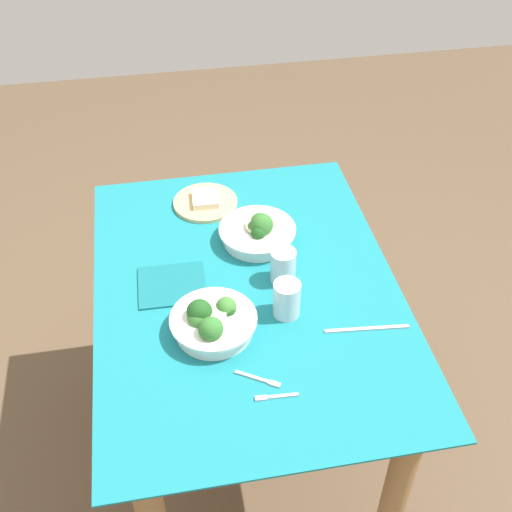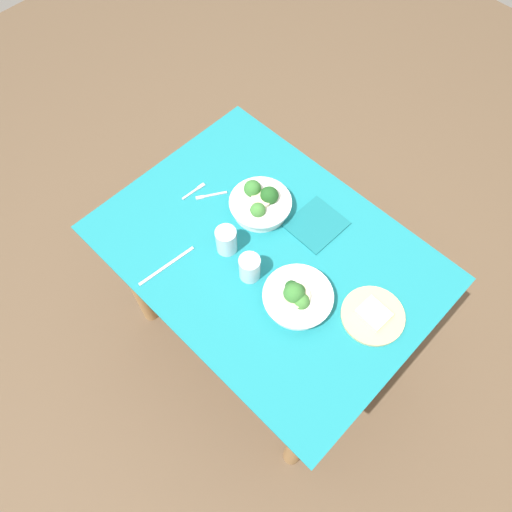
{
  "view_description": "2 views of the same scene",
  "coord_description": "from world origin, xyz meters",
  "px_view_note": "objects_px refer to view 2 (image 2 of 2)",
  "views": [
    {
      "loc": [
        -1.23,
        0.2,
        1.99
      ],
      "look_at": [
        0.07,
        -0.04,
        0.83
      ],
      "focal_mm": 45.59,
      "sensor_mm": 36.0,
      "label": 1
    },
    {
      "loc": [
        0.54,
        -0.61,
        2.21
      ],
      "look_at": [
        0.0,
        -0.06,
        0.83
      ],
      "focal_mm": 34.7,
      "sensor_mm": 36.0,
      "label": 2
    }
  ],
  "objects_px": {
    "napkin_folded_upper": "(316,224)",
    "bread_side_plate": "(373,315)",
    "broccoli_bowl_far": "(261,203)",
    "fork_by_far_bowl": "(210,195)",
    "water_glass_side": "(250,268)",
    "fork_by_near_bowl": "(195,191)",
    "broccoli_bowl_near": "(297,297)",
    "water_glass_center": "(226,240)",
    "table_knife_left": "(167,266)"
  },
  "relations": [
    {
      "from": "broccoli_bowl_far",
      "to": "fork_by_near_bowl",
      "type": "bearing_deg",
      "value": -153.46
    },
    {
      "from": "water_glass_side",
      "to": "table_knife_left",
      "type": "relative_size",
      "value": 0.45
    },
    {
      "from": "bread_side_plate",
      "to": "water_glass_center",
      "type": "distance_m",
      "value": 0.52
    },
    {
      "from": "table_knife_left",
      "to": "napkin_folded_upper",
      "type": "relative_size",
      "value": 1.21
    },
    {
      "from": "broccoli_bowl_near",
      "to": "bread_side_plate",
      "type": "bearing_deg",
      "value": 32.38
    },
    {
      "from": "broccoli_bowl_near",
      "to": "fork_by_far_bowl",
      "type": "xyz_separation_m",
      "value": [
        -0.5,
        0.09,
        -0.03
      ]
    },
    {
      "from": "fork_by_near_bowl",
      "to": "napkin_folded_upper",
      "type": "xyz_separation_m",
      "value": [
        0.41,
        0.2,
        0.0
      ]
    },
    {
      "from": "napkin_folded_upper",
      "to": "bread_side_plate",
      "type": "bearing_deg",
      "value": -20.9
    },
    {
      "from": "fork_by_far_bowl",
      "to": "napkin_folded_upper",
      "type": "distance_m",
      "value": 0.39
    },
    {
      "from": "bread_side_plate",
      "to": "water_glass_center",
      "type": "relative_size",
      "value": 1.99
    },
    {
      "from": "water_glass_center",
      "to": "fork_by_far_bowl",
      "type": "relative_size",
      "value": 0.98
    },
    {
      "from": "broccoli_bowl_near",
      "to": "broccoli_bowl_far",
      "type": "bearing_deg",
      "value": 152.0
    },
    {
      "from": "water_glass_center",
      "to": "napkin_folded_upper",
      "type": "xyz_separation_m",
      "value": [
        0.15,
        0.28,
        -0.05
      ]
    },
    {
      "from": "water_glass_side",
      "to": "fork_by_near_bowl",
      "type": "relative_size",
      "value": 0.96
    },
    {
      "from": "water_glass_center",
      "to": "water_glass_side",
      "type": "relative_size",
      "value": 1.03
    },
    {
      "from": "broccoli_bowl_near",
      "to": "table_knife_left",
      "type": "xyz_separation_m",
      "value": [
        -0.39,
        -0.21,
        -0.03
      ]
    },
    {
      "from": "water_glass_center",
      "to": "fork_by_far_bowl",
      "type": "xyz_separation_m",
      "value": [
        -0.2,
        0.11,
        -0.05
      ]
    },
    {
      "from": "fork_by_near_bowl",
      "to": "table_knife_left",
      "type": "bearing_deg",
      "value": -145.76
    },
    {
      "from": "fork_by_near_bowl",
      "to": "fork_by_far_bowl",
      "type": "bearing_deg",
      "value": -63.13
    },
    {
      "from": "broccoli_bowl_near",
      "to": "fork_by_near_bowl",
      "type": "height_order",
      "value": "broccoli_bowl_near"
    },
    {
      "from": "bread_side_plate",
      "to": "water_glass_center",
      "type": "bearing_deg",
      "value": -163.59
    },
    {
      "from": "water_glass_center",
      "to": "broccoli_bowl_near",
      "type": "bearing_deg",
      "value": 3.61
    },
    {
      "from": "bread_side_plate",
      "to": "water_glass_center",
      "type": "xyz_separation_m",
      "value": [
        -0.5,
        -0.15,
        0.04
      ]
    },
    {
      "from": "water_glass_side",
      "to": "napkin_folded_upper",
      "type": "xyz_separation_m",
      "value": [
        0.03,
        0.3,
        -0.05
      ]
    },
    {
      "from": "broccoli_bowl_near",
      "to": "fork_by_far_bowl",
      "type": "height_order",
      "value": "broccoli_bowl_near"
    },
    {
      "from": "broccoli_bowl_near",
      "to": "water_glass_side",
      "type": "relative_size",
      "value": 2.29
    },
    {
      "from": "water_glass_side",
      "to": "fork_by_near_bowl",
      "type": "distance_m",
      "value": 0.39
    },
    {
      "from": "water_glass_center",
      "to": "broccoli_bowl_far",
      "type": "bearing_deg",
      "value": 99.05
    },
    {
      "from": "bread_side_plate",
      "to": "fork_by_far_bowl",
      "type": "relative_size",
      "value": 1.95
    },
    {
      "from": "broccoli_bowl_far",
      "to": "bread_side_plate",
      "type": "height_order",
      "value": "broccoli_bowl_far"
    },
    {
      "from": "bread_side_plate",
      "to": "broccoli_bowl_near",
      "type": "bearing_deg",
      "value": -147.62
    },
    {
      "from": "fork_by_near_bowl",
      "to": "water_glass_center",
      "type": "bearing_deg",
      "value": -104.74
    },
    {
      "from": "broccoli_bowl_far",
      "to": "fork_by_far_bowl",
      "type": "distance_m",
      "value": 0.19
    },
    {
      "from": "broccoli_bowl_far",
      "to": "water_glass_side",
      "type": "height_order",
      "value": "water_glass_side"
    },
    {
      "from": "water_glass_side",
      "to": "fork_by_far_bowl",
      "type": "relative_size",
      "value": 0.95
    },
    {
      "from": "broccoli_bowl_far",
      "to": "fork_by_near_bowl",
      "type": "height_order",
      "value": "broccoli_bowl_far"
    },
    {
      "from": "fork_by_far_bowl",
      "to": "table_knife_left",
      "type": "bearing_deg",
      "value": 51.72
    },
    {
      "from": "broccoli_bowl_near",
      "to": "table_knife_left",
      "type": "relative_size",
      "value": 1.03
    },
    {
      "from": "broccoli_bowl_near",
      "to": "bread_side_plate",
      "type": "height_order",
      "value": "broccoli_bowl_near"
    },
    {
      "from": "table_knife_left",
      "to": "napkin_folded_upper",
      "type": "height_order",
      "value": "napkin_folded_upper"
    },
    {
      "from": "water_glass_side",
      "to": "fork_by_near_bowl",
      "type": "xyz_separation_m",
      "value": [
        -0.38,
        0.1,
        -0.05
      ]
    },
    {
      "from": "bread_side_plate",
      "to": "table_knife_left",
      "type": "distance_m",
      "value": 0.68
    },
    {
      "from": "fork_by_far_bowl",
      "to": "table_knife_left",
      "type": "xyz_separation_m",
      "value": [
        0.11,
        -0.29,
        -0.0
      ]
    },
    {
      "from": "fork_by_near_bowl",
      "to": "table_knife_left",
      "type": "height_order",
      "value": "same"
    },
    {
      "from": "broccoli_bowl_far",
      "to": "napkin_folded_upper",
      "type": "bearing_deg",
      "value": 25.26
    },
    {
      "from": "broccoli_bowl_far",
      "to": "broccoli_bowl_near",
      "type": "distance_m",
      "value": 0.37
    },
    {
      "from": "broccoli_bowl_far",
      "to": "bread_side_plate",
      "type": "bearing_deg",
      "value": -4.95
    },
    {
      "from": "broccoli_bowl_near",
      "to": "water_glass_side",
      "type": "distance_m",
      "value": 0.18
    },
    {
      "from": "bread_side_plate",
      "to": "water_glass_center",
      "type": "height_order",
      "value": "water_glass_center"
    },
    {
      "from": "broccoli_bowl_far",
      "to": "water_glass_center",
      "type": "xyz_separation_m",
      "value": [
        0.03,
        -0.19,
        0.01
      ]
    }
  ]
}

